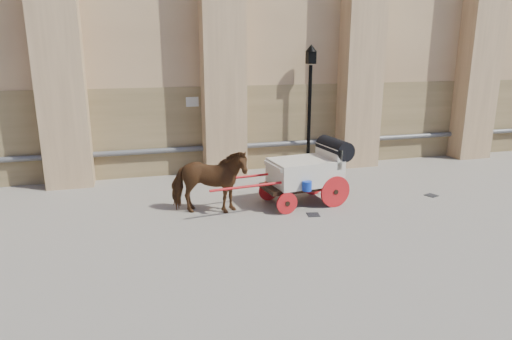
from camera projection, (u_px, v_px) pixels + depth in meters
name	position (u px, v px, depth m)	size (l,w,h in m)	color
ground	(286.00, 205.00, 12.79)	(90.00, 90.00, 0.00)	gray
horse	(209.00, 182.00, 11.92)	(0.94, 2.06, 1.74)	brown
carriage	(309.00, 170.00, 12.72)	(4.19, 1.60, 1.79)	black
street_lamp	(310.00, 104.00, 15.95)	(0.41, 0.41, 4.37)	black
drain_grate_near	(313.00, 215.00, 12.00)	(0.32, 0.32, 0.01)	black
drain_grate_far	(431.00, 195.00, 13.57)	(0.32, 0.32, 0.01)	black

